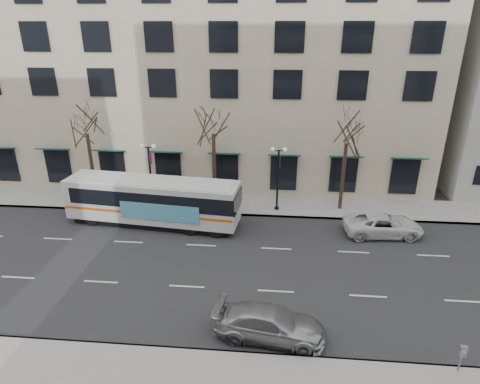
# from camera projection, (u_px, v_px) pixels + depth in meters

# --- Properties ---
(ground) EXTENTS (160.00, 160.00, 0.00)m
(ground) POSITION_uv_depth(u_px,v_px,m) (195.00, 264.00, 24.66)
(ground) COLOR black
(ground) RESTS_ON ground
(sidewalk_far) EXTENTS (80.00, 4.00, 0.15)m
(sidewalk_far) POSITION_uv_depth(u_px,v_px,m) (277.00, 206.00, 32.50)
(sidewalk_far) COLOR gray
(sidewalk_far) RESTS_ON ground
(building_hotel) EXTENTS (40.00, 20.00, 24.00)m
(building_hotel) POSITION_uv_depth(u_px,v_px,m) (210.00, 43.00, 39.54)
(building_hotel) COLOR tan
(building_hotel) RESTS_ON ground
(tree_far_left) EXTENTS (3.60, 3.60, 8.34)m
(tree_far_left) POSITION_uv_depth(u_px,v_px,m) (85.00, 122.00, 30.99)
(tree_far_left) COLOR black
(tree_far_left) RESTS_ON ground
(tree_far_mid) EXTENTS (3.60, 3.60, 8.55)m
(tree_far_mid) POSITION_uv_depth(u_px,v_px,m) (213.00, 122.00, 30.10)
(tree_far_mid) COLOR black
(tree_far_mid) RESTS_ON ground
(tree_far_right) EXTENTS (3.60, 3.60, 8.06)m
(tree_far_right) POSITION_uv_depth(u_px,v_px,m) (348.00, 131.00, 29.48)
(tree_far_right) COLOR black
(tree_far_right) RESTS_ON ground
(lamp_post_left) EXTENTS (1.22, 0.45, 5.21)m
(lamp_post_left) POSITION_uv_depth(u_px,v_px,m) (150.00, 172.00, 31.48)
(lamp_post_left) COLOR black
(lamp_post_left) RESTS_ON ground
(lamp_post_right) EXTENTS (1.22, 0.45, 5.21)m
(lamp_post_right) POSITION_uv_depth(u_px,v_px,m) (278.00, 176.00, 30.67)
(lamp_post_right) COLOR black
(lamp_post_right) RESTS_ON ground
(city_bus) EXTENTS (12.85, 4.11, 3.42)m
(city_bus) POSITION_uv_depth(u_px,v_px,m) (154.00, 200.00, 29.03)
(city_bus) COLOR silver
(city_bus) RESTS_ON ground
(silver_car) EXTENTS (5.40, 2.70, 1.51)m
(silver_car) POSITION_uv_depth(u_px,v_px,m) (270.00, 324.00, 18.63)
(silver_car) COLOR #93969A
(silver_car) RESTS_ON ground
(white_pickup) EXTENTS (5.54, 2.86, 1.49)m
(white_pickup) POSITION_uv_depth(u_px,v_px,m) (383.00, 225.00, 27.89)
(white_pickup) COLOR silver
(white_pickup) RESTS_ON ground
(pay_station) EXTENTS (0.30, 0.21, 1.30)m
(pay_station) POSITION_uv_depth(u_px,v_px,m) (462.00, 353.00, 16.50)
(pay_station) COLOR slate
(pay_station) RESTS_ON sidewalk_near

